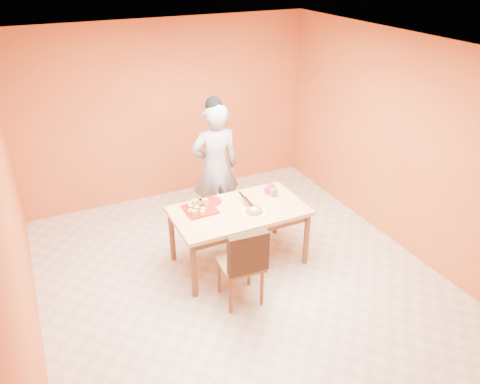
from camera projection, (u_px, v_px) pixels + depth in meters
name	position (u px, v px, depth m)	size (l,w,h in m)	color
floor	(240.00, 278.00, 5.66)	(5.00, 5.00, 0.00)	beige
ceiling	(239.00, 50.00, 4.40)	(5.00, 5.00, 0.00)	silver
wall_back	(168.00, 112.00, 7.02)	(4.50, 4.50, 0.00)	#CB6E2E
wall_left	(12.00, 226.00, 4.17)	(5.00, 5.00, 0.00)	#CB6E2E
wall_right	(400.00, 144.00, 5.89)	(5.00, 5.00, 0.00)	#CB6E2E
dining_table	(239.00, 216.00, 5.66)	(1.60, 0.90, 0.76)	tan
dining_chair	(241.00, 262.00, 5.08)	(0.49, 0.56, 1.00)	brown
pastry_pile	(200.00, 205.00, 5.56)	(0.33, 0.33, 0.11)	#E7B862
person	(215.00, 167.00, 6.33)	(0.66, 0.43, 1.81)	gray
pastry_platter	(200.00, 209.00, 5.59)	(0.37, 0.37, 0.02)	#9C130E
red_dinner_plate	(211.00, 201.00, 5.78)	(0.26, 0.26, 0.02)	#9C130E
white_cake_plate	(254.00, 213.00, 5.53)	(0.29, 0.29, 0.01)	white
sponge_cake	(254.00, 211.00, 5.52)	(0.20, 0.20, 0.05)	#C17D31
cake_server	(248.00, 201.00, 5.65)	(0.05, 0.28, 0.01)	silver
egg_ornament	(274.00, 192.00, 5.88)	(0.10, 0.08, 0.12)	olive
magenta_glass	(267.00, 190.00, 5.95)	(0.08, 0.08, 0.11)	#D11F83
checker_tin	(271.00, 186.00, 6.13)	(0.10, 0.10, 0.03)	#371B0F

